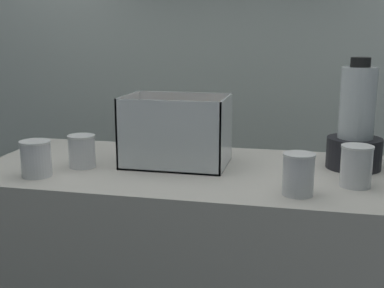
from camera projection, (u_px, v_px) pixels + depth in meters
name	position (u px, v px, depth m)	size (l,w,h in m)	color
back_wall_unit	(229.00, 48.00, 2.25)	(2.60, 0.24, 2.50)	silver
carrot_display_bin	(176.00, 143.00, 1.64)	(0.34, 0.23, 0.23)	white
blender_pitcher	(356.00, 128.00, 1.57)	(0.18, 0.18, 0.36)	black
juice_cup_carrot_far_left	(36.00, 160.00, 1.50)	(0.09, 0.09, 0.11)	white
juice_cup_pomegranate_left	(82.00, 153.00, 1.60)	(0.09, 0.09, 0.11)	white
juice_cup_carrot_middle	(298.00, 177.00, 1.33)	(0.09, 0.09, 0.12)	white
juice_cup_orange_right	(356.00, 168.00, 1.40)	(0.09, 0.09, 0.12)	white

